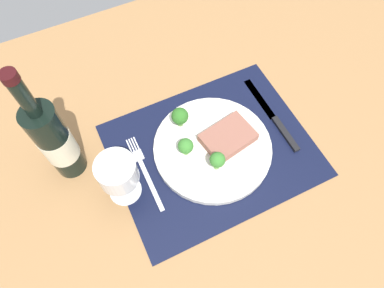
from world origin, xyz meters
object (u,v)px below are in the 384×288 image
object	(u,v)px
steak	(227,136)
fork	(145,172)
wine_bottle	(55,141)
wine_glass	(118,174)
plate	(212,148)
knife	(275,119)

from	to	relation	value
steak	fork	size ratio (longest dim) A/B	0.59
wine_bottle	wine_glass	world-z (taller)	wine_bottle
plate	wine_glass	bearing A→B (deg)	-178.29
fork	knife	distance (cm)	33.36
plate	steak	distance (cm)	4.30
wine_bottle	wine_glass	distance (cm)	14.11
wine_glass	wine_bottle	bearing A→B (deg)	128.18
knife	wine_glass	world-z (taller)	wine_glass
fork	wine_glass	distance (cm)	10.44
wine_bottle	steak	bearing A→B (deg)	-16.22
plate	fork	world-z (taller)	plate
wine_bottle	plate	bearing A→B (deg)	-18.96
steak	knife	world-z (taller)	steak
plate	fork	xyz separation A→B (cm)	(-16.08, 1.42, -0.55)
steak	wine_bottle	distance (cm)	36.26
wine_bottle	knife	bearing A→B (deg)	-11.71
knife	wine_bottle	distance (cm)	49.54
knife	wine_bottle	xyz separation A→B (cm)	(-47.40, 9.82, 10.53)
fork	steak	bearing A→B (deg)	-2.69
plate	knife	distance (cm)	17.28
fork	wine_bottle	world-z (taller)	wine_bottle
plate	wine_glass	distance (cm)	22.98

